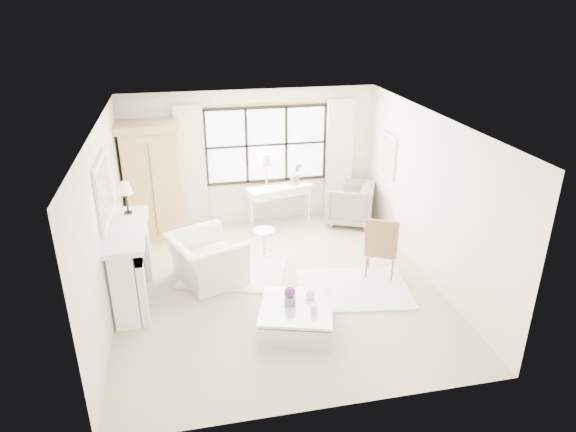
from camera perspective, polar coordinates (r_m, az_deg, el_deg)
The scene contains 32 objects.
floor at distance 8.43m, azimuth -1.10°, elevation -7.76°, with size 5.50×5.50×0.00m, color #C4B491.
ceiling at distance 7.40m, azimuth -1.26°, elevation 10.42°, with size 5.50×5.50×0.00m, color white.
wall_back at distance 10.37m, azimuth -4.05°, elevation 6.50°, with size 5.00×5.00×0.00m, color silver.
wall_front at distance 5.45m, azimuth 4.35°, elevation -10.32°, with size 5.00×5.00×0.00m, color beige.
wall_left at distance 7.79m, azimuth -19.56°, elevation -0.78°, with size 5.50×5.50×0.00m, color beige.
wall_right at distance 8.60m, azimuth 15.43°, elevation 2.04°, with size 5.50×5.50×0.00m, color white.
window_pane at distance 10.32m, azimuth -2.41°, elevation 7.91°, with size 2.40×0.02×1.50m, color white.
window_frame at distance 10.31m, azimuth -2.40°, elevation 7.90°, with size 2.50×0.04×1.50m, color black, non-canonical shape.
curtain_rod at distance 10.07m, azimuth -2.44°, elevation 12.59°, with size 0.04×0.04×3.30m, color #B99340.
curtain_left at distance 10.22m, azimuth -10.65°, elevation 5.23°, with size 0.55×0.10×2.47m, color beige.
curtain_right at distance 10.69m, azimuth 5.69°, elevation 6.33°, with size 0.55×0.10×2.47m, color silver.
fireplace at distance 8.06m, azimuth -17.29°, elevation -5.21°, with size 0.58×1.66×1.26m.
mirror_frame at distance 7.61m, azimuth -19.83°, elevation 2.60°, with size 0.05×1.15×0.95m, color white.
mirror_glass at distance 7.60m, azimuth -19.60°, elevation 2.62°, with size 0.02×1.00×0.80m, color silver.
art_frame at distance 9.97m, azimuth 11.09°, elevation 6.63°, with size 0.04×0.62×0.82m, color white.
art_canvas at distance 9.97m, azimuth 10.98°, elevation 6.62°, with size 0.01×0.52×0.72m, color beige.
mantel_lamp at distance 8.14m, azimuth -17.64°, elevation 2.84°, with size 0.22×0.22×0.51m.
armoire at distance 10.00m, azimuth -14.79°, elevation 3.84°, with size 1.13×0.72×2.24m.
console_table at distance 10.51m, azimuth -0.96°, elevation 1.31°, with size 1.37×0.77×0.80m.
console_lamp at distance 10.13m, azimuth -2.44°, elevation 6.18°, with size 0.28×0.28×0.69m.
orchid_plant at distance 10.37m, azimuth 0.93°, elevation 4.75°, with size 0.26×0.21×0.48m, color #59704A.
side_table at distance 9.21m, azimuth -2.68°, elevation -2.55°, with size 0.40×0.40×0.51m.
rug_left at distance 8.82m, azimuth -6.08°, elevation -6.27°, with size 1.70×1.20×0.03m, color white.
rug_right at distance 8.39m, azimuth 7.29°, elevation -8.01°, with size 1.74×1.31×0.03m, color white.
club_armchair at distance 8.51m, azimuth -9.09°, elevation -4.76°, with size 1.18×1.03×0.77m, color white.
wingback_chair at distance 10.58m, azimuth 6.90°, elevation 1.41°, with size 0.90×0.93×0.85m, color gray.
french_chair at distance 8.70m, azimuth 10.22°, elevation -4.73°, with size 0.64×0.64×1.08m.
coffee_table at distance 7.35m, azimuth 0.95°, elevation -11.26°, with size 1.24×1.24×0.38m.
planter_box at distance 7.26m, azimuth 0.22°, elevation -9.34°, with size 0.16×0.16×0.12m, color slate.
planter_flowers at distance 7.18m, azimuth 0.22°, elevation -8.45°, with size 0.15×0.15×0.15m, color #512A69.
pillar_candle at distance 7.08m, azimuth 2.92°, elevation -10.28°, with size 0.09×0.09×0.12m, color silver.
coffee_vase at distance 7.38m, azimuth 2.49°, elevation -8.62°, with size 0.15×0.15×0.15m, color silver.
Camera 1 is at (-1.33, -7.08, 4.38)m, focal length 32.00 mm.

